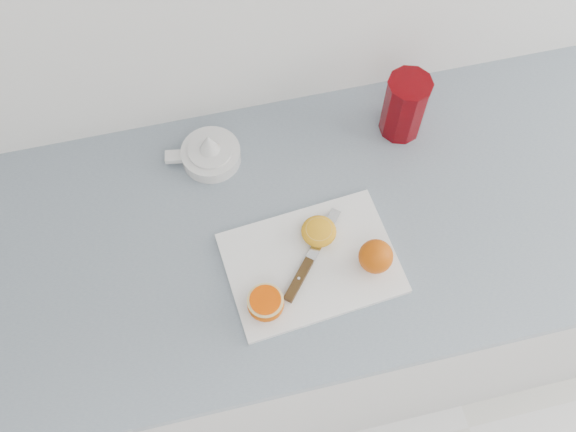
{
  "coord_description": "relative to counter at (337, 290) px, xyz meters",
  "views": [
    {
      "loc": [
        -0.16,
        1.15,
        2.03
      ],
      "look_at": [
        -0.04,
        1.68,
        0.96
      ],
      "focal_mm": 40.0,
      "sensor_mm": 36.0,
      "label": 1
    }
  ],
  "objects": [
    {
      "name": "counter",
      "position": [
        0.0,
        0.0,
        0.0
      ],
      "size": [
        2.54,
        0.64,
        0.89
      ],
      "color": "silver",
      "rests_on": "ground"
    },
    {
      "name": "cutting_board",
      "position": [
        -0.11,
        -0.09,
        0.45
      ],
      "size": [
        0.34,
        0.26,
        0.01
      ],
      "primitive_type": "cube",
      "rotation": [
        0.0,
        0.0,
        0.09
      ],
      "color": "white",
      "rests_on": "counter"
    },
    {
      "name": "whole_orange",
      "position": [
        0.01,
        -0.12,
        0.49
      ],
      "size": [
        0.07,
        0.07,
        0.07
      ],
      "color": "#D54E04",
      "rests_on": "cutting_board"
    },
    {
      "name": "half_orange",
      "position": [
        -0.21,
        -0.16,
        0.48
      ],
      "size": [
        0.07,
        0.07,
        0.04
      ],
      "color": "#D54E04",
      "rests_on": "cutting_board"
    },
    {
      "name": "squeezed_shell",
      "position": [
        -0.08,
        -0.04,
        0.47
      ],
      "size": [
        0.07,
        0.07,
        0.03
      ],
      "color": "orange",
      "rests_on": "cutting_board"
    },
    {
      "name": "paring_knife",
      "position": [
        -0.13,
        -0.11,
        0.46
      ],
      "size": [
        0.15,
        0.17,
        0.01
      ],
      "color": "#442D13",
      "rests_on": "cutting_board"
    },
    {
      "name": "citrus_juicer",
      "position": [
        -0.25,
        0.19,
        0.47
      ],
      "size": [
        0.16,
        0.12,
        0.08
      ],
      "color": "white",
      "rests_on": "counter"
    },
    {
      "name": "red_tumbler",
      "position": [
        0.15,
        0.17,
        0.51
      ],
      "size": [
        0.09,
        0.09,
        0.15
      ],
      "color": "#630005",
      "rests_on": "counter"
    }
  ]
}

